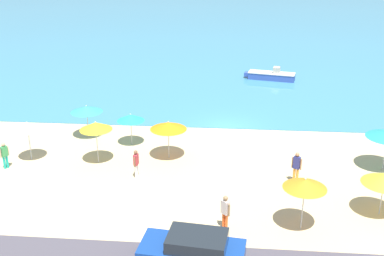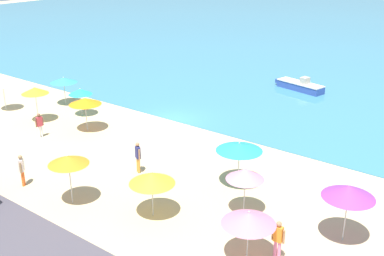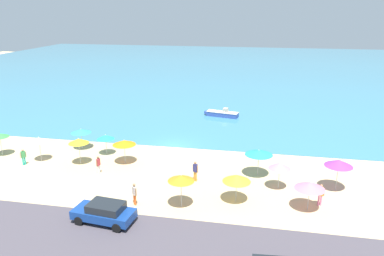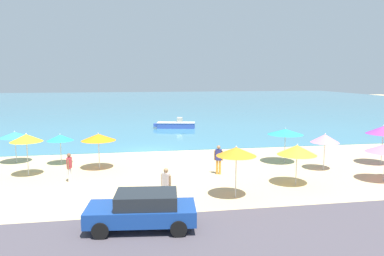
% 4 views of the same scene
% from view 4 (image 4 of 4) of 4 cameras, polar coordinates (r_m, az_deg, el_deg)
% --- Properties ---
extents(ground_plane, '(160.00, 160.00, 0.00)m').
position_cam_4_polar(ground_plane, '(30.29, -6.63, -3.61)').
color(ground_plane, '#CFB282').
extents(sea, '(150.00, 110.00, 0.05)m').
position_cam_4_polar(sea, '(84.86, -8.85, 3.82)').
color(sea, teal).
rests_on(sea, ground_plane).
extents(beach_umbrella_2, '(2.25, 2.25, 2.74)m').
position_cam_4_polar(beach_umbrella_2, '(28.60, 27.12, -0.27)').
color(beach_umbrella_2, '#B2B2B7').
rests_on(beach_umbrella_2, ground_plane).
extents(beach_umbrella_3, '(1.83, 1.83, 2.40)m').
position_cam_4_polar(beach_umbrella_3, '(25.54, 19.61, -1.50)').
color(beach_umbrella_3, '#B2B2B7').
rests_on(beach_umbrella_3, ground_plane).
extents(beach_umbrella_4, '(2.17, 2.17, 2.32)m').
position_cam_4_polar(beach_umbrella_4, '(21.56, 15.71, -3.25)').
color(beach_umbrella_4, '#B2B2B7').
rests_on(beach_umbrella_4, ground_plane).
extents(beach_umbrella_5, '(1.76, 1.76, 2.14)m').
position_cam_4_polar(beach_umbrella_5, '(27.10, -19.45, -1.40)').
color(beach_umbrella_5, '#B2B2B7').
rests_on(beach_umbrella_5, ground_plane).
extents(beach_umbrella_6, '(1.99, 1.99, 2.64)m').
position_cam_4_polar(beach_umbrella_6, '(18.61, 6.76, -3.59)').
color(beach_umbrella_6, '#B2B2B7').
rests_on(beach_umbrella_6, ground_plane).
extents(beach_umbrella_7, '(2.47, 2.47, 2.48)m').
position_cam_4_polar(beach_umbrella_7, '(26.69, 14.04, -0.56)').
color(beach_umbrella_7, '#B2B2B7').
rests_on(beach_umbrella_7, ground_plane).
extents(beach_umbrella_8, '(2.21, 2.21, 2.40)m').
position_cam_4_polar(beach_umbrella_8, '(24.96, -14.07, -1.38)').
color(beach_umbrella_8, '#B2B2B7').
rests_on(beach_umbrella_8, ground_plane).
extents(beach_umbrella_10, '(2.15, 2.15, 2.26)m').
position_cam_4_polar(beach_umbrella_10, '(28.74, -25.39, -0.94)').
color(beach_umbrella_10, '#B2B2B7').
rests_on(beach_umbrella_10, ground_plane).
extents(beach_umbrella_11, '(1.91, 1.91, 2.65)m').
position_cam_4_polar(beach_umbrella_11, '(24.59, -23.93, -1.40)').
color(beach_umbrella_11, '#B2B2B7').
rests_on(beach_umbrella_11, ground_plane).
extents(bather_0, '(0.52, 0.36, 1.82)m').
position_cam_4_polar(bather_0, '(23.20, 4.07, -4.58)').
color(bather_0, orange).
rests_on(bather_0, ground_plane).
extents(bather_2, '(0.43, 0.43, 1.76)m').
position_cam_4_polar(bather_2, '(17.89, -3.97, -8.52)').
color(bather_2, orange).
rests_on(bather_2, ground_plane).
extents(bather_4, '(0.26, 0.57, 1.67)m').
position_cam_4_polar(bather_4, '(22.67, -18.18, -5.50)').
color(bather_4, silver).
rests_on(bather_4, ground_plane).
extents(parked_car_1, '(4.45, 2.35, 1.47)m').
position_cam_4_polar(parked_car_1, '(15.21, -7.51, -12.20)').
color(parked_car_1, navy).
rests_on(parked_car_1, coastal_road).
extents(skiff_nearshore, '(4.83, 2.15, 1.25)m').
position_cam_4_polar(skiff_nearshore, '(43.14, -2.50, 0.49)').
color(skiff_nearshore, '#344FA4').
rests_on(skiff_nearshore, sea).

